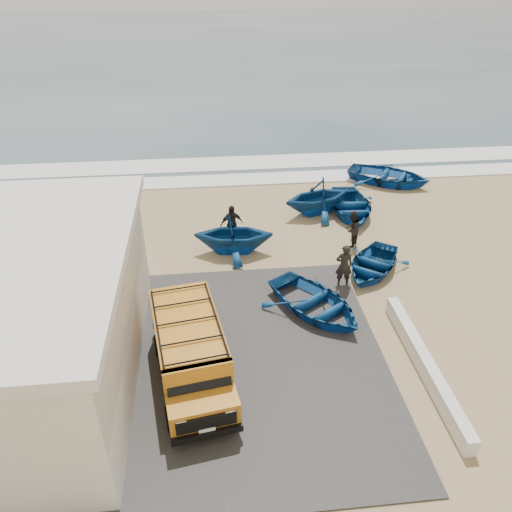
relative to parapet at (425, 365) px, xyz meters
name	(u,v)px	position (x,y,z in m)	size (l,w,h in m)	color
ground	(249,319)	(-5.00, 3.00, -0.28)	(160.00, 160.00, 0.00)	tan
slab	(189,364)	(-7.00, 1.00, -0.25)	(12.00, 10.00, 0.05)	#393734
ocean	(209,46)	(-5.00, 59.00, -0.27)	(180.00, 88.00, 0.01)	#385166
surf_line	(228,180)	(-5.00, 15.00, -0.25)	(180.00, 1.60, 0.06)	white
surf_wash	(226,164)	(-5.00, 17.50, -0.26)	(180.00, 2.20, 0.04)	white
parapet	(425,365)	(0.00, 0.00, 0.00)	(0.35, 6.00, 0.55)	silver
van	(190,350)	(-6.89, 0.46, 0.80)	(2.55, 4.89, 2.00)	orange
boat_near_left	(315,303)	(-2.67, 3.14, 0.12)	(2.75, 3.85, 0.80)	navy
boat_near_right	(372,264)	(0.07, 5.45, 0.07)	(2.40, 3.35, 0.69)	navy
boat_mid_left	(233,234)	(-5.20, 7.50, 0.58)	(2.78, 3.23, 1.70)	navy
boat_mid_right	(350,206)	(0.54, 10.45, 0.14)	(2.85, 3.99, 0.83)	navy
boat_far_left	(318,196)	(-1.02, 10.68, 0.60)	(2.88, 3.34, 1.76)	navy
boat_far_right	(389,176)	(3.54, 13.75, 0.17)	(3.07, 4.30, 0.89)	navy
fisherman_front	(344,266)	(-1.31, 4.67, 0.59)	(0.63, 0.41, 1.73)	black
fisherman_middle	(352,229)	(-0.23, 7.50, 0.53)	(0.78, 0.61, 1.61)	black
fisherman_back	(232,224)	(-5.22, 8.33, 0.59)	(1.01, 0.42, 1.72)	black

